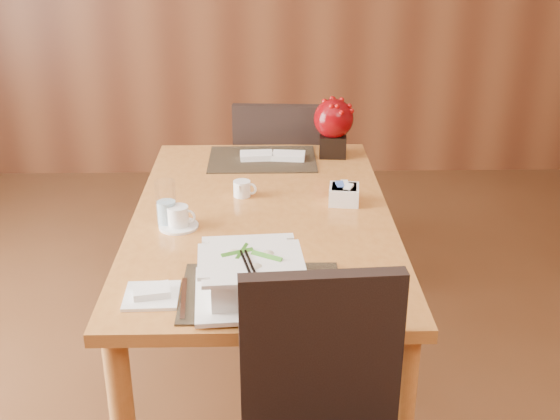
{
  "coord_description": "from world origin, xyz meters",
  "views": [
    {
      "loc": [
        0.01,
        -1.65,
        1.75
      ],
      "look_at": [
        0.06,
        0.35,
        0.87
      ],
      "focal_mm": 45.0,
      "sensor_mm": 36.0,
      "label": 1
    }
  ],
  "objects_px": {
    "water_glass": "(166,203)",
    "bread_plate": "(152,296)",
    "dining_table": "(262,237)",
    "soup_setting": "(251,278)",
    "berry_decor": "(333,124)",
    "far_chair": "(280,181)",
    "coffee_cup": "(178,218)",
    "creamer_jug": "(242,189)",
    "sugar_caddy": "(344,195)"
  },
  "relations": [
    {
      "from": "sugar_caddy",
      "to": "coffee_cup",
      "type": "bearing_deg",
      "value": -161.07
    },
    {
      "from": "soup_setting",
      "to": "creamer_jug",
      "type": "height_order",
      "value": "soup_setting"
    },
    {
      "from": "bread_plate",
      "to": "far_chair",
      "type": "bearing_deg",
      "value": 75.24
    },
    {
      "from": "dining_table",
      "to": "soup_setting",
      "type": "distance_m",
      "value": 0.59
    },
    {
      "from": "sugar_caddy",
      "to": "bread_plate",
      "type": "distance_m",
      "value": 0.89
    },
    {
      "from": "water_glass",
      "to": "bread_plate",
      "type": "height_order",
      "value": "water_glass"
    },
    {
      "from": "sugar_caddy",
      "to": "berry_decor",
      "type": "bearing_deg",
      "value": 89.35
    },
    {
      "from": "far_chair",
      "to": "water_glass",
      "type": "bearing_deg",
      "value": 71.55
    },
    {
      "from": "water_glass",
      "to": "bread_plate",
      "type": "xyz_separation_m",
      "value": [
        0.02,
        -0.47,
        -0.07
      ]
    },
    {
      "from": "water_glass",
      "to": "sugar_caddy",
      "type": "height_order",
      "value": "water_glass"
    },
    {
      "from": "sugar_caddy",
      "to": "berry_decor",
      "type": "xyz_separation_m",
      "value": [
        0.01,
        0.52,
        0.11
      ]
    },
    {
      "from": "dining_table",
      "to": "water_glass",
      "type": "bearing_deg",
      "value": -163.74
    },
    {
      "from": "water_glass",
      "to": "bread_plate",
      "type": "distance_m",
      "value": 0.48
    },
    {
      "from": "far_chair",
      "to": "bread_plate",
      "type": "bearing_deg",
      "value": 78.93
    },
    {
      "from": "sugar_caddy",
      "to": "water_glass",
      "type": "bearing_deg",
      "value": -163.96
    },
    {
      "from": "far_chair",
      "to": "berry_decor",
      "type": "bearing_deg",
      "value": 131.14
    },
    {
      "from": "water_glass",
      "to": "berry_decor",
      "type": "xyz_separation_m",
      "value": [
        0.62,
        0.69,
        0.06
      ]
    },
    {
      "from": "soup_setting",
      "to": "sugar_caddy",
      "type": "relative_size",
      "value": 3.1
    },
    {
      "from": "creamer_jug",
      "to": "soup_setting",
      "type": "bearing_deg",
      "value": -70.36
    },
    {
      "from": "dining_table",
      "to": "sugar_caddy",
      "type": "xyz_separation_m",
      "value": [
        0.3,
        0.08,
        0.13
      ]
    },
    {
      "from": "coffee_cup",
      "to": "sugar_caddy",
      "type": "height_order",
      "value": "coffee_cup"
    },
    {
      "from": "water_glass",
      "to": "dining_table",
      "type": "bearing_deg",
      "value": 16.26
    },
    {
      "from": "dining_table",
      "to": "coffee_cup",
      "type": "distance_m",
      "value": 0.33
    },
    {
      "from": "coffee_cup",
      "to": "bread_plate",
      "type": "distance_m",
      "value": 0.46
    },
    {
      "from": "soup_setting",
      "to": "coffee_cup",
      "type": "xyz_separation_m",
      "value": [
        -0.25,
        0.46,
        -0.03
      ]
    },
    {
      "from": "creamer_jug",
      "to": "berry_decor",
      "type": "distance_m",
      "value": 0.59
    },
    {
      "from": "soup_setting",
      "to": "bread_plate",
      "type": "relative_size",
      "value": 2.19
    },
    {
      "from": "water_glass",
      "to": "soup_setting",
      "type": "bearing_deg",
      "value": -58.8
    },
    {
      "from": "water_glass",
      "to": "far_chair",
      "type": "relative_size",
      "value": 0.17
    },
    {
      "from": "creamer_jug",
      "to": "bread_plate",
      "type": "xyz_separation_m",
      "value": [
        -0.23,
        -0.72,
        -0.02
      ]
    },
    {
      "from": "sugar_caddy",
      "to": "far_chair",
      "type": "distance_m",
      "value": 0.87
    },
    {
      "from": "water_glass",
      "to": "creamer_jug",
      "type": "xyz_separation_m",
      "value": [
        0.25,
        0.25,
        -0.05
      ]
    },
    {
      "from": "coffee_cup",
      "to": "bread_plate",
      "type": "relative_size",
      "value": 0.89
    },
    {
      "from": "bread_plate",
      "to": "berry_decor",
      "type": "bearing_deg",
      "value": 62.59
    },
    {
      "from": "creamer_jug",
      "to": "berry_decor",
      "type": "xyz_separation_m",
      "value": [
        0.38,
        0.45,
        0.11
      ]
    },
    {
      "from": "berry_decor",
      "to": "bread_plate",
      "type": "xyz_separation_m",
      "value": [
        -0.61,
        -1.17,
        -0.14
      ]
    },
    {
      "from": "creamer_jug",
      "to": "bread_plate",
      "type": "height_order",
      "value": "creamer_jug"
    },
    {
      "from": "creamer_jug",
      "to": "sugar_caddy",
      "type": "relative_size",
      "value": 0.77
    },
    {
      "from": "far_chair",
      "to": "dining_table",
      "type": "bearing_deg",
      "value": 88.54
    },
    {
      "from": "far_chair",
      "to": "creamer_jug",
      "type": "bearing_deg",
      "value": 81.8
    },
    {
      "from": "soup_setting",
      "to": "creamer_jug",
      "type": "relative_size",
      "value": 4.02
    },
    {
      "from": "water_glass",
      "to": "coffee_cup",
      "type": "bearing_deg",
      "value": -27.12
    },
    {
      "from": "soup_setting",
      "to": "creamer_jug",
      "type": "distance_m",
      "value": 0.73
    },
    {
      "from": "soup_setting",
      "to": "coffee_cup",
      "type": "relative_size",
      "value": 2.47
    },
    {
      "from": "soup_setting",
      "to": "far_chair",
      "type": "distance_m",
      "value": 1.49
    },
    {
      "from": "dining_table",
      "to": "water_glass",
      "type": "distance_m",
      "value": 0.38
    },
    {
      "from": "coffee_cup",
      "to": "dining_table",
      "type": "bearing_deg",
      "value": 22.13
    },
    {
      "from": "berry_decor",
      "to": "bread_plate",
      "type": "distance_m",
      "value": 1.32
    },
    {
      "from": "water_glass",
      "to": "far_chair",
      "type": "xyz_separation_m",
      "value": [
        0.4,
        0.98,
        -0.31
      ]
    },
    {
      "from": "dining_table",
      "to": "berry_decor",
      "type": "bearing_deg",
      "value": 63.3
    }
  ]
}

